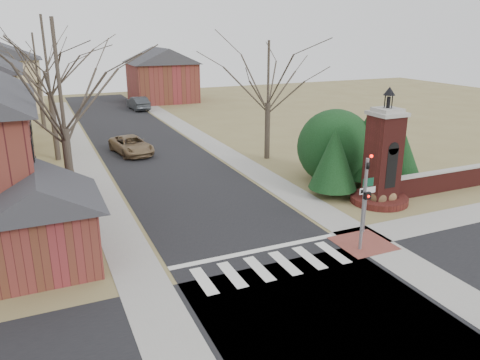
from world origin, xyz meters
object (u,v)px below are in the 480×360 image
traffic_signal_pole (365,195)px  brick_gate_monument (382,166)px  pickup_truck (131,145)px  sign_post (367,195)px  distant_car (138,103)px

traffic_signal_pole → brick_gate_monument: brick_gate_monument is taller
traffic_signal_pole → pickup_truck: 21.79m
pickup_truck → sign_post: bearing=-78.6°
sign_post → brick_gate_monument: brick_gate_monument is taller
sign_post → brick_gate_monument: (3.41, 3.01, 0.22)m
pickup_truck → distant_car: 21.29m
pickup_truck → brick_gate_monument: bearing=-66.1°
traffic_signal_pole → brick_gate_monument: (4.70, 4.42, -0.42)m
sign_post → distant_car: size_ratio=0.57×
sign_post → pickup_truck: 20.80m
pickup_truck → distant_car: bearing=67.6°
sign_post → brick_gate_monument: size_ratio=0.42×
traffic_signal_pole → distant_car: bearing=91.2°
traffic_signal_pole → pickup_truck: traffic_signal_pole is taller
traffic_signal_pole → brick_gate_monument: bearing=43.2°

